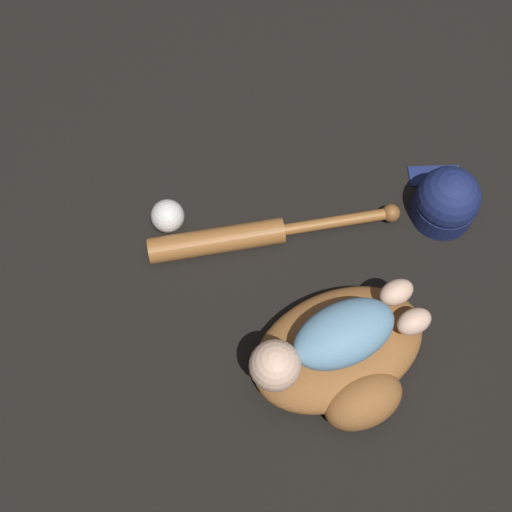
{
  "coord_description": "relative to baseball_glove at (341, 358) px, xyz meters",
  "views": [
    {
      "loc": [
        0.27,
        0.36,
        1.39
      ],
      "look_at": [
        0.1,
        -0.2,
        0.08
      ],
      "focal_mm": 50.0,
      "sensor_mm": 36.0,
      "label": 1
    }
  ],
  "objects": [
    {
      "name": "ground_plane",
      "position": [
        -0.0,
        -0.05,
        -0.05
      ],
      "size": [
        6.0,
        6.0,
        0.0
      ],
      "primitive_type": "plane",
      "color": "black"
    },
    {
      "name": "baseball_glove",
      "position": [
        0.0,
        0.0,
        0.0
      ],
      "size": [
        0.38,
        0.31,
        0.1
      ],
      "color": "#935B2D",
      "rests_on": "ground"
    },
    {
      "name": "baby_figure",
      "position": [
        0.02,
        -0.02,
        0.09
      ],
      "size": [
        0.36,
        0.15,
        0.09
      ],
      "color": "#6693B2",
      "rests_on": "baseball_glove"
    },
    {
      "name": "baseball_bat",
      "position": [
        0.1,
        -0.32,
        -0.02
      ],
      "size": [
        0.54,
        0.12,
        0.06
      ],
      "color": "#9E602D",
      "rests_on": "ground"
    },
    {
      "name": "baseball",
      "position": [
        0.24,
        -0.41,
        -0.02
      ],
      "size": [
        0.07,
        0.07,
        0.07
      ],
      "color": "white",
      "rests_on": "ground"
    },
    {
      "name": "baseball_cap",
      "position": [
        -0.33,
        -0.25,
        0.0
      ],
      "size": [
        0.16,
        0.2,
        0.14
      ],
      "color": "navy",
      "rests_on": "ground"
    }
  ]
}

